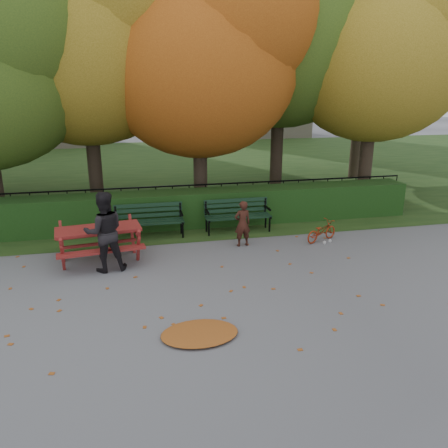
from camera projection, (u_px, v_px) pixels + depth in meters
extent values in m
plane|color=slate|center=(228.00, 293.00, 8.47)|extent=(90.00, 90.00, 0.00)
plane|color=#1A3512|center=(165.00, 168.00, 21.51)|extent=(90.00, 90.00, 0.00)
cube|color=tan|center=(6.00, 28.00, 28.61)|extent=(10.00, 7.00, 15.00)
cube|color=tan|center=(248.00, 58.00, 34.40)|extent=(9.00, 6.00, 12.00)
cube|color=black|center=(193.00, 208.00, 12.51)|extent=(13.00, 0.90, 1.00)
cube|color=black|center=(190.00, 215.00, 13.38)|extent=(14.00, 0.04, 0.04)
cube|color=black|center=(189.00, 185.00, 13.11)|extent=(14.00, 0.04, 0.04)
cylinder|color=black|center=(87.00, 207.00, 12.64)|extent=(0.03, 0.03, 1.00)
cylinder|color=black|center=(189.00, 201.00, 13.26)|extent=(0.03, 0.03, 1.00)
cylinder|color=black|center=(283.00, 196.00, 13.87)|extent=(0.03, 0.03, 1.00)
cylinder|color=black|center=(382.00, 191.00, 14.59)|extent=(0.03, 0.03, 1.00)
sphere|color=#344F19|center=(3.00, 20.00, 10.68)|extent=(4.20, 4.20, 4.20)
cylinder|color=black|center=(94.00, 161.00, 13.95)|extent=(0.44, 0.44, 3.15)
ellipsoid|color=#7B5F13|center=(84.00, 47.00, 12.94)|extent=(6.40, 6.40, 5.76)
cylinder|color=black|center=(200.00, 166.00, 13.93)|extent=(0.44, 0.44, 2.80)
ellipsoid|color=#99400F|center=(199.00, 67.00, 13.03)|extent=(6.00, 6.00, 5.40)
sphere|color=#99400F|center=(239.00, 14.00, 12.14)|extent=(4.50, 4.50, 4.50)
cylinder|color=black|center=(277.00, 147.00, 15.65)|extent=(0.44, 0.44, 3.50)
ellipsoid|color=#344F19|center=(281.00, 34.00, 14.53)|extent=(6.80, 6.80, 6.12)
cylinder|color=black|center=(366.00, 159.00, 14.88)|extent=(0.44, 0.44, 2.97)
ellipsoid|color=#7B5F13|center=(376.00, 59.00, 13.93)|extent=(5.80, 5.80, 5.22)
sphere|color=#7B5F13|center=(424.00, 12.00, 13.07)|extent=(4.35, 4.35, 4.35)
cylinder|color=black|center=(356.00, 141.00, 18.95)|extent=(0.44, 0.44, 3.15)
ellipsoid|color=#344F19|center=(364.00, 58.00, 17.94)|extent=(6.00, 6.00, 5.40)
sphere|color=#344F19|center=(401.00, 21.00, 17.05)|extent=(4.50, 4.50, 4.50)
cube|color=black|center=(150.00, 224.00, 11.26)|extent=(1.80, 0.12, 0.04)
cube|color=black|center=(149.00, 222.00, 11.43)|extent=(1.80, 0.12, 0.04)
cube|color=black|center=(149.00, 220.00, 11.59)|extent=(1.80, 0.12, 0.04)
cube|color=black|center=(149.00, 215.00, 11.64)|extent=(1.80, 0.05, 0.10)
cube|color=black|center=(148.00, 210.00, 11.60)|extent=(1.80, 0.05, 0.10)
cube|color=black|center=(148.00, 205.00, 11.56)|extent=(1.80, 0.05, 0.10)
cube|color=black|center=(116.00, 225.00, 11.26)|extent=(0.05, 0.55, 0.06)
cube|color=black|center=(116.00, 214.00, 11.44)|extent=(0.05, 0.05, 0.41)
cylinder|color=black|center=(117.00, 234.00, 11.15)|extent=(0.05, 0.05, 0.44)
cylinder|color=black|center=(117.00, 230.00, 11.49)|extent=(0.05, 0.05, 0.44)
cube|color=black|center=(116.00, 217.00, 11.22)|extent=(0.05, 0.45, 0.04)
cube|color=black|center=(182.00, 221.00, 11.61)|extent=(0.05, 0.55, 0.06)
cube|color=black|center=(180.00, 210.00, 11.79)|extent=(0.05, 0.05, 0.41)
cylinder|color=black|center=(183.00, 230.00, 11.50)|extent=(0.05, 0.05, 0.44)
cylinder|color=black|center=(181.00, 226.00, 11.83)|extent=(0.05, 0.05, 0.44)
cube|color=black|center=(181.00, 213.00, 11.56)|extent=(0.05, 0.45, 0.04)
cube|color=black|center=(240.00, 218.00, 11.75)|extent=(1.80, 0.12, 0.04)
cube|color=black|center=(238.00, 217.00, 11.92)|extent=(1.80, 0.12, 0.04)
cube|color=black|center=(237.00, 215.00, 12.08)|extent=(1.80, 0.12, 0.04)
cube|color=black|center=(236.00, 210.00, 12.14)|extent=(1.80, 0.05, 0.10)
cube|color=black|center=(236.00, 205.00, 12.09)|extent=(1.80, 0.05, 0.10)
cube|color=black|center=(236.00, 200.00, 12.05)|extent=(1.80, 0.05, 0.10)
cube|color=black|center=(208.00, 219.00, 11.75)|extent=(0.05, 0.55, 0.06)
cube|color=black|center=(206.00, 208.00, 11.93)|extent=(0.05, 0.05, 0.41)
cylinder|color=black|center=(209.00, 228.00, 11.64)|extent=(0.05, 0.05, 0.44)
cylinder|color=black|center=(206.00, 224.00, 11.98)|extent=(0.05, 0.05, 0.44)
cube|color=black|center=(207.00, 212.00, 11.71)|extent=(0.05, 0.45, 0.04)
cube|color=black|center=(268.00, 215.00, 12.10)|extent=(0.05, 0.55, 0.06)
cube|color=black|center=(265.00, 205.00, 12.28)|extent=(0.05, 0.05, 0.41)
cylinder|color=black|center=(270.00, 224.00, 11.99)|extent=(0.05, 0.05, 0.44)
cylinder|color=black|center=(266.00, 220.00, 12.32)|extent=(0.05, 0.05, 0.44)
cube|color=black|center=(268.00, 208.00, 12.06)|extent=(0.05, 0.45, 0.04)
cube|color=maroon|center=(98.00, 229.00, 9.82)|extent=(1.94, 1.01, 0.06)
cube|color=maroon|center=(102.00, 251.00, 9.36)|extent=(1.87, 0.50, 0.05)
cube|color=maroon|center=(97.00, 234.00, 10.47)|extent=(1.87, 0.50, 0.05)
cube|color=maroon|center=(62.00, 255.00, 9.25)|extent=(0.13, 0.54, 0.90)
cube|color=maroon|center=(62.00, 241.00, 10.08)|extent=(0.13, 0.54, 0.90)
cube|color=maroon|center=(61.00, 237.00, 9.58)|extent=(0.25, 1.39, 0.06)
cube|color=maroon|center=(138.00, 246.00, 9.77)|extent=(0.13, 0.54, 0.90)
cube|color=maroon|center=(132.00, 234.00, 10.60)|extent=(0.13, 0.54, 0.90)
cube|color=maroon|center=(134.00, 229.00, 10.11)|extent=(0.25, 1.39, 0.06)
cube|color=maroon|center=(100.00, 244.00, 9.93)|extent=(1.64, 0.28, 0.06)
ellipsoid|color=brown|center=(200.00, 333.00, 7.00)|extent=(1.35, 1.01, 0.09)
imported|color=#391A12|center=(242.00, 224.00, 10.83)|extent=(0.45, 0.33, 1.16)
imported|color=black|center=(104.00, 232.00, 9.27)|extent=(0.94, 0.78, 1.75)
imported|color=maroon|center=(321.00, 231.00, 11.25)|extent=(1.09, 0.76, 0.54)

